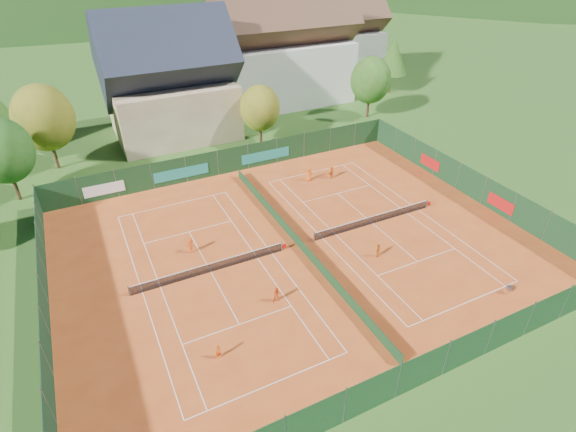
# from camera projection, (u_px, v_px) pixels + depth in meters

# --- Properties ---
(ground) EXTENTS (600.00, 600.00, 0.00)m
(ground) POSITION_uv_depth(u_px,v_px,m) (298.00, 246.00, 39.52)
(ground) COLOR #295219
(ground) RESTS_ON ground
(clay_pad) EXTENTS (40.00, 32.00, 0.01)m
(clay_pad) POSITION_uv_depth(u_px,v_px,m) (298.00, 246.00, 39.51)
(clay_pad) COLOR #BC491B
(clay_pad) RESTS_ON ground
(court_markings_left) EXTENTS (11.03, 23.83, 0.00)m
(court_markings_left) POSITION_uv_depth(u_px,v_px,m) (211.00, 272.00, 36.52)
(court_markings_left) COLOR white
(court_markings_left) RESTS_ON ground
(court_markings_right) EXTENTS (11.03, 23.83, 0.00)m
(court_markings_right) POSITION_uv_depth(u_px,v_px,m) (373.00, 224.00, 42.49)
(court_markings_right) COLOR white
(court_markings_right) RESTS_ON ground
(tennis_net_left) EXTENTS (13.30, 0.10, 1.02)m
(tennis_net_left) POSITION_uv_depth(u_px,v_px,m) (212.00, 267.00, 36.31)
(tennis_net_left) COLOR #59595B
(tennis_net_left) RESTS_ON ground
(tennis_net_right) EXTENTS (13.30, 0.10, 1.02)m
(tennis_net_right) POSITION_uv_depth(u_px,v_px,m) (375.00, 219.00, 42.28)
(tennis_net_right) COLOR #59595B
(tennis_net_right) RESTS_ON ground
(court_divider) EXTENTS (0.03, 28.80, 1.00)m
(court_divider) POSITION_uv_depth(u_px,v_px,m) (298.00, 241.00, 39.24)
(court_divider) COLOR #133419
(court_divider) RESTS_ON ground
(fence_north) EXTENTS (40.00, 0.10, 3.00)m
(fence_north) POSITION_uv_depth(u_px,v_px,m) (229.00, 161.00, 50.60)
(fence_north) COLOR #133419
(fence_north) RESTS_ON ground
(fence_south) EXTENTS (40.00, 0.04, 3.00)m
(fence_south) POSITION_uv_depth(u_px,v_px,m) (422.00, 370.00, 26.65)
(fence_south) COLOR #153A1B
(fence_south) RESTS_ON ground
(fence_west) EXTENTS (0.04, 32.00, 3.00)m
(fence_west) POSITION_uv_depth(u_px,v_px,m) (44.00, 305.00, 31.24)
(fence_west) COLOR #13341F
(fence_west) RESTS_ON ground
(fence_east) EXTENTS (0.09, 32.00, 3.00)m
(fence_east) POSITION_uv_depth(u_px,v_px,m) (470.00, 183.00, 46.21)
(fence_east) COLOR #123319
(fence_east) RESTS_ON ground
(chalet) EXTENTS (16.20, 12.00, 16.00)m
(chalet) POSITION_uv_depth(u_px,v_px,m) (170.00, 85.00, 57.41)
(chalet) COLOR beige
(chalet) RESTS_ON ground
(hotel_block_a) EXTENTS (21.60, 11.00, 17.25)m
(hotel_block_a) POSITION_uv_depth(u_px,v_px,m) (283.00, 54.00, 68.61)
(hotel_block_a) COLOR silver
(hotel_block_a) RESTS_ON ground
(hotel_block_b) EXTENTS (17.28, 10.00, 15.50)m
(hotel_block_b) POSITION_uv_depth(u_px,v_px,m) (334.00, 40.00, 80.27)
(hotel_block_b) COLOR silver
(hotel_block_b) RESTS_ON ground
(tree_west_front) EXTENTS (5.72, 5.72, 8.69)m
(tree_west_front) POSITION_uv_depth(u_px,v_px,m) (2.00, 151.00, 43.45)
(tree_west_front) COLOR #483019
(tree_west_front) RESTS_ON ground
(tree_west_mid) EXTENTS (6.44, 6.44, 9.78)m
(tree_west_mid) POSITION_uv_depth(u_px,v_px,m) (44.00, 118.00, 49.10)
(tree_west_mid) COLOR #4A2D1A
(tree_west_mid) RESTS_ON ground
(tree_center) EXTENTS (5.01, 5.01, 7.60)m
(tree_center) POSITION_uv_depth(u_px,v_px,m) (260.00, 108.00, 55.77)
(tree_center) COLOR #412B17
(tree_center) RESTS_ON ground
(tree_east_front) EXTENTS (5.72, 5.72, 8.69)m
(tree_east_front) POSITION_uv_depth(u_px,v_px,m) (371.00, 80.00, 63.63)
(tree_east_front) COLOR #452718
(tree_east_front) RESTS_ON ground
(tree_east_mid) EXTENTS (5.04, 5.04, 9.00)m
(tree_east_mid) POSITION_uv_depth(u_px,v_px,m) (393.00, 56.00, 73.02)
(tree_east_mid) COLOR #4A321A
(tree_east_mid) RESTS_ON ground
(tree_east_back) EXTENTS (7.15, 7.15, 10.86)m
(tree_east_back) POSITION_uv_depth(u_px,v_px,m) (326.00, 46.00, 75.70)
(tree_east_back) COLOR #402917
(tree_east_back) RESTS_ON ground
(mountain_backdrop) EXTENTS (820.00, 530.00, 242.00)m
(mountain_backdrop) POSITION_uv_depth(u_px,v_px,m) (148.00, 64.00, 247.53)
(mountain_backdrop) COLOR black
(mountain_backdrop) RESTS_ON ground
(ball_hopper) EXTENTS (0.34, 0.34, 0.80)m
(ball_hopper) POSITION_uv_depth(u_px,v_px,m) (509.00, 288.00, 34.10)
(ball_hopper) COLOR slate
(ball_hopper) RESTS_ON ground
(loose_ball_0) EXTENTS (0.07, 0.07, 0.07)m
(loose_ball_0) POSITION_uv_depth(u_px,v_px,m) (189.00, 352.00, 29.58)
(loose_ball_0) COLOR #CCD833
(loose_ball_0) RESTS_ON ground
(loose_ball_1) EXTENTS (0.07, 0.07, 0.07)m
(loose_ball_1) POSITION_uv_depth(u_px,v_px,m) (433.00, 312.00, 32.66)
(loose_ball_1) COLOR #CCD833
(loose_ball_1) RESTS_ON ground
(player_left_near) EXTENTS (0.50, 0.38, 1.23)m
(player_left_near) POSITION_uv_depth(u_px,v_px,m) (218.00, 352.00, 28.90)
(player_left_near) COLOR #E45B14
(player_left_near) RESTS_ON ground
(player_left_mid) EXTENTS (0.70, 0.57, 1.37)m
(player_left_mid) POSITION_uv_depth(u_px,v_px,m) (277.00, 295.00, 33.27)
(player_left_mid) COLOR #E04713
(player_left_mid) RESTS_ON ground
(player_left_far) EXTENTS (1.05, 0.87, 1.41)m
(player_left_far) POSITION_uv_depth(u_px,v_px,m) (191.00, 246.00, 38.36)
(player_left_far) COLOR #DD4913
(player_left_far) RESTS_ON ground
(player_right_near) EXTENTS (0.74, 0.77, 1.29)m
(player_right_near) POSITION_uv_depth(u_px,v_px,m) (378.00, 250.00, 37.91)
(player_right_near) COLOR #D45B12
(player_right_near) RESTS_ON ground
(player_right_far_a) EXTENTS (0.82, 0.59, 1.56)m
(player_right_far_a) POSITION_uv_depth(u_px,v_px,m) (309.00, 174.00, 49.30)
(player_right_far_a) COLOR orange
(player_right_far_a) RESTS_ON ground
(player_right_far_b) EXTENTS (1.34, 1.16, 1.46)m
(player_right_far_b) POSITION_uv_depth(u_px,v_px,m) (331.00, 172.00, 49.85)
(player_right_far_b) COLOR orange
(player_right_far_b) RESTS_ON ground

